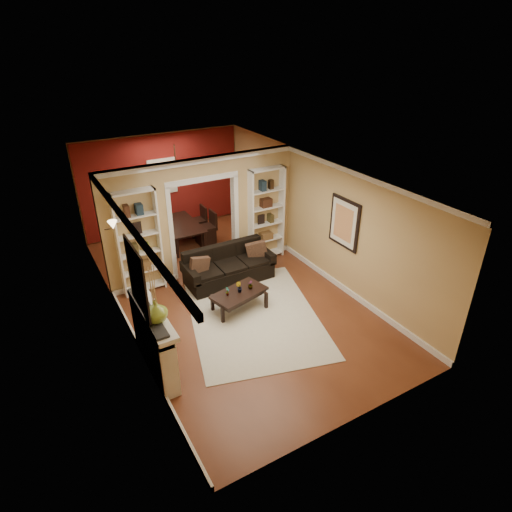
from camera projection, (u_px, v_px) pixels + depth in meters
floor at (229, 292)px, 9.35m from camera, size 8.00×8.00×0.00m
ceiling at (225, 172)px, 8.08m from camera, size 8.00×8.00×0.00m
wall_back at (162, 183)px, 11.78m from camera, size 8.00×0.00×8.00m
wall_front at (362, 349)px, 5.65m from camera, size 8.00×0.00×8.00m
wall_left at (116, 263)px, 7.73m from camera, size 0.00×8.00×8.00m
wall_right at (316, 216)px, 9.71m from camera, size 0.00×8.00×8.00m
partition_wall at (203, 217)px, 9.63m from camera, size 4.50×0.15×2.70m
red_back_panel at (163, 184)px, 11.77m from camera, size 4.44×0.04×2.64m
dining_window at (162, 176)px, 11.63m from camera, size 0.78×0.03×0.98m
area_rug at (253, 315)px, 8.59m from camera, size 3.26×3.94×0.01m
sofa at (229, 265)px, 9.61m from camera, size 2.03×0.88×0.79m
pillow_left at (199, 265)px, 9.18m from camera, size 0.44×0.16×0.43m
pillow_right at (257, 250)px, 9.81m from camera, size 0.47×0.31×0.46m
coffee_table at (239, 301)px, 8.69m from camera, size 1.22×0.86×0.42m
plant_left at (228, 291)px, 8.44m from camera, size 0.11×0.12×0.19m
plant_center at (239, 287)px, 8.55m from camera, size 0.15×0.15×0.21m
plant_right at (250, 285)px, 8.67m from camera, size 0.13×0.13×0.18m
bookshelf_left at (139, 243)px, 8.92m from camera, size 0.90×0.30×2.30m
bookshelf_right at (266, 215)px, 10.28m from camera, size 0.90×0.30×2.30m
fireplace at (155, 340)px, 7.01m from camera, size 0.32×1.70×1.16m
vase at (156, 311)px, 6.42m from camera, size 0.43×0.43×0.37m
mirror at (137, 279)px, 6.37m from camera, size 0.03×0.95×1.10m
wall_sconce at (110, 227)px, 7.97m from camera, size 0.18×0.18×0.22m
framed_art at (344, 223)px, 8.83m from camera, size 0.04×0.85×1.05m
dining_table at (182, 233)px, 11.38m from camera, size 1.63×0.91×0.57m
dining_chair_nw at (165, 236)px, 10.82m from camera, size 0.50×0.50×0.91m
dining_chair_ne at (205, 228)px, 11.31m from camera, size 0.51×0.51×0.89m
dining_chair_sw at (158, 229)px, 11.30m from camera, size 0.54×0.54×0.85m
dining_chair_se at (196, 221)px, 11.78m from camera, size 0.50×0.50×0.84m
chandelier at (177, 171)px, 10.47m from camera, size 0.50×0.50×0.30m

